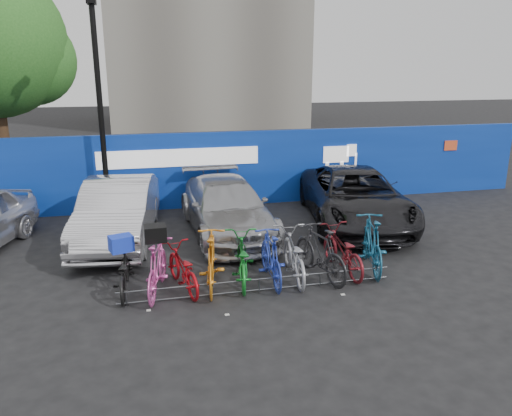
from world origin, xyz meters
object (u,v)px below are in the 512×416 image
object	(u,v)px
car_1	(118,211)
bike_5	(271,257)
bike_1	(157,267)
bike_2	(182,269)
lamppost	(100,107)
bike_rack	(259,285)
bike_6	(293,255)
bike_7	(320,252)
bike_4	(242,259)
car_2	(227,207)
bike_3	(212,260)
bike_8	(342,251)
bike_0	(123,272)
bike_9	(372,243)
car_3	(355,197)

from	to	relation	value
car_1	bike_5	world-z (taller)	car_1
bike_1	bike_2	distance (m)	0.51
lamppost	bike_rack	world-z (taller)	lamppost
lamppost	bike_6	world-z (taller)	lamppost
bike_7	bike_6	bearing A→B (deg)	-24.62
bike_4	bike_6	distance (m)	1.12
bike_rack	car_2	world-z (taller)	car_2
bike_3	bike_8	distance (m)	2.91
bike_0	bike_4	world-z (taller)	bike_4
car_2	bike_0	bearing A→B (deg)	-131.85
bike_7	bike_9	size ratio (longest dim) A/B	0.94
bike_8	bike_9	world-z (taller)	bike_9
bike_0	bike_9	bearing A→B (deg)	-178.09
car_3	bike_3	distance (m)	5.76
car_3	bike_0	xyz separation A→B (m)	(-6.40, -3.27, -0.33)
car_3	bike_8	distance (m)	3.71
bike_0	bike_1	distance (m)	0.69
car_1	bike_0	world-z (taller)	car_1
car_1	car_3	xyz separation A→B (m)	(6.58, 0.02, -0.01)
bike_4	bike_6	bearing A→B (deg)	-172.98
bike_8	car_2	bearing A→B (deg)	-61.95
bike_2	bike_7	xyz separation A→B (m)	(2.92, -0.06, 0.12)
bike_rack	car_1	size ratio (longest dim) A/B	1.16
bike_3	bike_9	xyz separation A→B (m)	(3.59, 0.12, 0.03)
bike_0	bike_8	world-z (taller)	bike_8
car_3	bike_8	bearing A→B (deg)	-107.27
bike_5	bike_8	world-z (taller)	bike_5
bike_5	bike_rack	bearing A→B (deg)	52.55
bike_3	car_2	bearing A→B (deg)	-95.42
bike_1	car_1	bearing A→B (deg)	-63.45
bike_2	bike_5	world-z (taller)	bike_5
bike_rack	car_2	distance (m)	3.88
bike_1	bike_rack	bearing A→B (deg)	-179.22
bike_3	bike_1	bearing A→B (deg)	11.04
bike_0	bike_rack	bearing A→B (deg)	169.58
bike_rack	bike_0	bearing A→B (deg)	167.53
bike_1	bike_4	distance (m)	1.75
bike_4	bike_9	distance (m)	2.94
bike_0	bike_9	size ratio (longest dim) A/B	0.84
car_2	bike_2	bearing A→B (deg)	-116.62
bike_rack	car_3	xyz separation A→B (m)	(3.75, 3.86, 0.62)
car_2	bike_4	bearing A→B (deg)	-96.97
bike_1	bike_4	xyz separation A→B (m)	(1.75, 0.15, -0.05)
lamppost	bike_3	world-z (taller)	lamppost
bike_6	bike_8	size ratio (longest dim) A/B	1.04
car_2	bike_1	world-z (taller)	car_2
bike_5	bike_9	distance (m)	2.35
bike_7	bike_2	bearing A→B (deg)	-14.71
bike_rack	car_1	world-z (taller)	car_1
bike_2	bike_5	size ratio (longest dim) A/B	0.94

